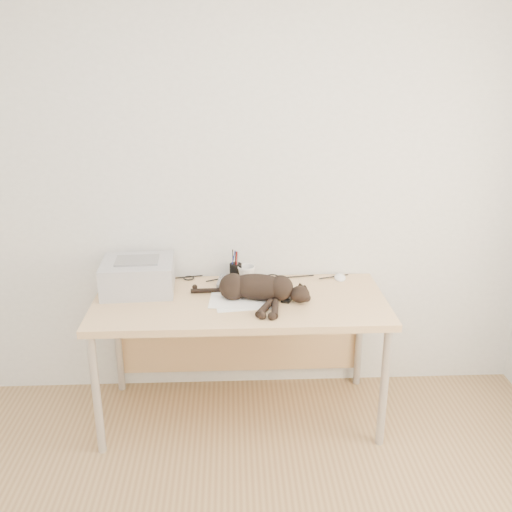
{
  "coord_description": "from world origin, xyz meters",
  "views": [
    {
      "loc": [
        -0.04,
        -1.47,
        2.02
      ],
      "look_at": [
        0.09,
        1.34,
        1.01
      ],
      "focal_mm": 40.0,
      "sensor_mm": 36.0,
      "label": 1
    }
  ],
  "objects_px": {
    "printer": "(138,276)",
    "pen_cup": "(236,271)",
    "desk": "(240,315)",
    "mouse": "(340,276)",
    "cat": "(255,288)",
    "mug": "(246,274)"
  },
  "relations": [
    {
      "from": "printer",
      "to": "pen_cup",
      "type": "relative_size",
      "value": 2.22
    },
    {
      "from": "pen_cup",
      "to": "desk",
      "type": "bearing_deg",
      "value": -84.5
    },
    {
      "from": "desk",
      "to": "printer",
      "type": "bearing_deg",
      "value": 173.58
    },
    {
      "from": "pen_cup",
      "to": "mouse",
      "type": "height_order",
      "value": "pen_cup"
    },
    {
      "from": "pen_cup",
      "to": "mouse",
      "type": "relative_size",
      "value": 1.6
    },
    {
      "from": "printer",
      "to": "cat",
      "type": "height_order",
      "value": "printer"
    },
    {
      "from": "printer",
      "to": "pen_cup",
      "type": "distance_m",
      "value": 0.57
    },
    {
      "from": "pen_cup",
      "to": "mouse",
      "type": "xyz_separation_m",
      "value": [
        0.62,
        -0.01,
        -0.03
      ]
    },
    {
      "from": "cat",
      "to": "pen_cup",
      "type": "bearing_deg",
      "value": 121.71
    },
    {
      "from": "desk",
      "to": "mug",
      "type": "bearing_deg",
      "value": 76.2
    },
    {
      "from": "desk",
      "to": "cat",
      "type": "distance_m",
      "value": 0.24
    },
    {
      "from": "cat",
      "to": "mouse",
      "type": "bearing_deg",
      "value": 41.92
    },
    {
      "from": "printer",
      "to": "mouse",
      "type": "relative_size",
      "value": 3.55
    },
    {
      "from": "desk",
      "to": "pen_cup",
      "type": "xyz_separation_m",
      "value": [
        -0.02,
        0.2,
        0.18
      ]
    },
    {
      "from": "cat",
      "to": "pen_cup",
      "type": "distance_m",
      "value": 0.31
    },
    {
      "from": "printer",
      "to": "cat",
      "type": "distance_m",
      "value": 0.67
    },
    {
      "from": "mouse",
      "to": "pen_cup",
      "type": "bearing_deg",
      "value": -174.5
    },
    {
      "from": "desk",
      "to": "mouse",
      "type": "height_order",
      "value": "mouse"
    },
    {
      "from": "printer",
      "to": "mouse",
      "type": "bearing_deg",
      "value": 6.24
    },
    {
      "from": "mug",
      "to": "mouse",
      "type": "bearing_deg",
      "value": 2.04
    },
    {
      "from": "mug",
      "to": "mouse",
      "type": "xyz_separation_m",
      "value": [
        0.56,
        0.02,
        -0.03
      ]
    },
    {
      "from": "cat",
      "to": "pen_cup",
      "type": "height_order",
      "value": "pen_cup"
    }
  ]
}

